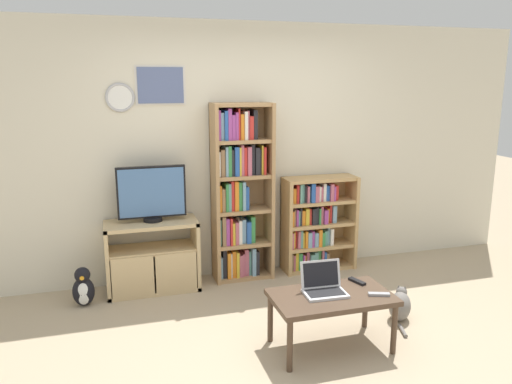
% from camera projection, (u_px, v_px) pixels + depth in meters
% --- Properties ---
extents(ground_plane, '(18.00, 18.00, 0.00)m').
position_uv_depth(ground_plane, '(296.00, 351.00, 3.81)').
color(ground_plane, tan).
extents(wall_back, '(6.50, 0.09, 2.60)m').
position_uv_depth(wall_back, '(237.00, 151.00, 5.16)').
color(wall_back, beige).
rests_on(wall_back, ground_plane).
extents(tv_stand, '(0.88, 0.40, 0.69)m').
position_uv_depth(tv_stand, '(153.00, 257.00, 4.86)').
color(tv_stand, tan).
rests_on(tv_stand, ground_plane).
extents(television, '(0.65, 0.18, 0.54)m').
position_uv_depth(television, '(152.00, 194.00, 4.76)').
color(television, black).
rests_on(television, tv_stand).
extents(bookshelf_tall, '(0.60, 0.30, 1.81)m').
position_uv_depth(bookshelf_tall, '(239.00, 193.00, 5.07)').
color(bookshelf_tall, tan).
rests_on(bookshelf_tall, ground_plane).
extents(bookshelf_short, '(0.79, 0.30, 1.02)m').
position_uv_depth(bookshelf_short, '(314.00, 224.00, 5.39)').
color(bookshelf_short, tan).
rests_on(bookshelf_short, ground_plane).
extents(coffee_table, '(0.92, 0.52, 0.44)m').
position_uv_depth(coffee_table, '(332.00, 301.00, 3.79)').
color(coffee_table, '#4C3828').
rests_on(coffee_table, ground_plane).
extents(laptop, '(0.33, 0.27, 0.23)m').
position_uv_depth(laptop, '(323.00, 285.00, 3.80)').
color(laptop, silver).
rests_on(laptop, coffee_table).
extents(remote_near_laptop, '(0.09, 0.17, 0.02)m').
position_uv_depth(remote_near_laptop, '(357.00, 281.00, 4.01)').
color(remote_near_laptop, black).
rests_on(remote_near_laptop, coffee_table).
extents(remote_far_from_laptop, '(0.17, 0.10, 0.02)m').
position_uv_depth(remote_far_from_laptop, '(379.00, 294.00, 3.76)').
color(remote_far_from_laptop, '#99999E').
rests_on(remote_far_from_laptop, coffee_table).
extents(cat, '(0.31, 0.46, 0.29)m').
position_uv_depth(cat, '(400.00, 305.00, 4.30)').
color(cat, slate).
rests_on(cat, ground_plane).
extents(penguin_figurine, '(0.20, 0.18, 0.37)m').
position_uv_depth(penguin_figurine, '(83.00, 288.00, 4.55)').
color(penguin_figurine, black).
rests_on(penguin_figurine, ground_plane).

